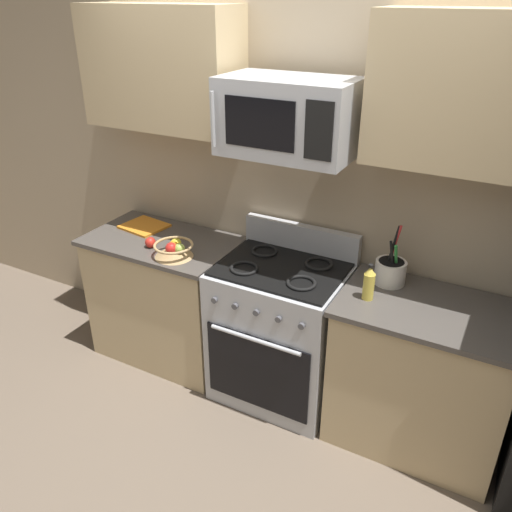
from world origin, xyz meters
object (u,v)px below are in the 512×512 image
(range_oven, at_px, (280,330))
(bottle_oil, at_px, (369,283))
(fruit_basket, at_px, (174,249))
(cutting_board, at_px, (144,226))
(utensil_crock, at_px, (390,271))
(microwave, at_px, (288,117))
(apple_loose, at_px, (150,242))

(range_oven, relative_size, bottle_oil, 5.29)
(fruit_basket, xyz_separation_m, bottle_oil, (1.21, 0.09, 0.04))
(range_oven, xyz_separation_m, cutting_board, (-1.11, 0.10, 0.44))
(fruit_basket, height_order, cutting_board, fruit_basket)
(range_oven, xyz_separation_m, utensil_crock, (0.60, 0.15, 0.51))
(microwave, bearing_deg, cutting_board, 176.31)
(fruit_basket, xyz_separation_m, apple_loose, (-0.21, 0.03, -0.02))
(range_oven, height_order, apple_loose, range_oven)
(cutting_board, relative_size, bottle_oil, 1.38)
(bottle_oil, bearing_deg, utensil_crock, 76.11)
(range_oven, height_order, utensil_crock, utensil_crock)
(microwave, xyz_separation_m, apple_loose, (-0.87, -0.16, -0.85))
(cutting_board, xyz_separation_m, bottle_oil, (1.66, -0.17, 0.09))
(utensil_crock, relative_size, bottle_oil, 1.67)
(apple_loose, bearing_deg, utensil_crock, 10.71)
(range_oven, relative_size, apple_loose, 15.73)
(apple_loose, bearing_deg, fruit_basket, -8.97)
(range_oven, xyz_separation_m, fruit_basket, (-0.66, -0.16, 0.49))
(bottle_oil, bearing_deg, apple_loose, -177.78)
(range_oven, bearing_deg, utensil_crock, 13.82)
(microwave, relative_size, fruit_basket, 2.85)
(apple_loose, xyz_separation_m, cutting_board, (-0.24, 0.23, -0.03))
(fruit_basket, distance_m, cutting_board, 0.52)
(utensil_crock, bearing_deg, fruit_basket, -166.11)
(utensil_crock, relative_size, fruit_basket, 1.40)
(range_oven, xyz_separation_m, bottle_oil, (0.54, -0.08, 0.53))
(utensil_crock, height_order, apple_loose, utensil_crock)
(microwave, xyz_separation_m, bottle_oil, (0.54, -0.10, -0.79))
(cutting_board, bearing_deg, utensil_crock, 1.64)
(range_oven, height_order, microwave, microwave)
(range_oven, bearing_deg, apple_loose, -171.47)
(microwave, distance_m, fruit_basket, 1.08)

